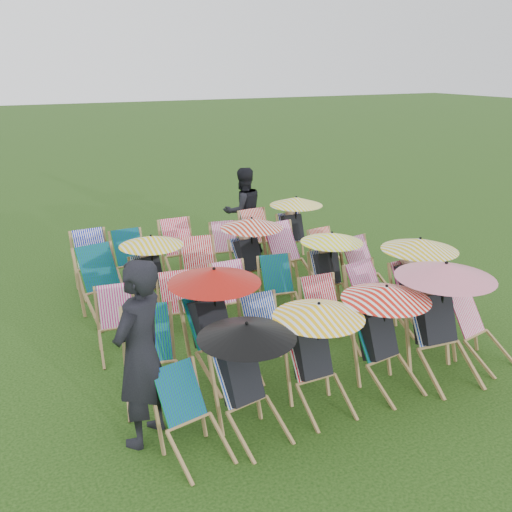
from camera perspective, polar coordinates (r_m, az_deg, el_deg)
name	(u,v)px	position (r m, az deg, el deg)	size (l,w,h in m)	color
ground	(262,323)	(8.47, 0.65, -6.74)	(100.00, 100.00, 0.00)	black
deckchair_0	(192,417)	(5.73, -6.39, -15.75)	(0.69, 0.85, 0.83)	#987747
deckchair_1	(249,378)	(5.88, -0.70, -12.15)	(1.01, 1.10, 1.20)	#987747
deckchair_2	(319,355)	(6.33, 6.28, -9.83)	(1.01, 1.05, 1.20)	#987747
deckchair_3	(386,336)	(6.84, 12.92, -7.80)	(1.03, 1.11, 1.23)	#987747
deckchair_4	(443,319)	(7.22, 18.22, -5.97)	(1.19, 1.25, 1.41)	#987747
deckchair_5	(482,331)	(7.83, 21.64, -6.96)	(0.71, 0.88, 0.85)	#987747
deckchair_6	(151,359)	(6.63, -10.46, -10.06)	(0.81, 1.01, 0.98)	#987747
deckchair_7	(217,321)	(6.91, -3.93, -6.53)	(1.12, 1.22, 1.33)	#987747
deckchair_8	(269,336)	(7.15, 1.29, -7.99)	(0.60, 0.82, 0.86)	#987747
deckchair_9	(329,316)	(7.68, 7.34, -6.01)	(0.65, 0.87, 0.90)	#987747
deckchair_10	(379,303)	(8.13, 12.23, -4.57)	(0.81, 1.00, 0.97)	#987747
deckchair_11	(419,281)	(8.49, 16.03, -2.45)	(1.09, 1.15, 1.29)	#987747
deckchair_12	(118,324)	(7.69, -13.60, -6.63)	(0.65, 0.83, 0.84)	#987747
deckchair_13	(181,309)	(7.95, -7.54, -5.28)	(0.66, 0.85, 0.86)	#987747
deckchair_14	(238,298)	(8.21, -1.83, -4.22)	(0.59, 0.82, 0.89)	#987747
deckchair_15	(281,290)	(8.52, 2.56, -3.40)	(0.70, 0.88, 0.87)	#987747
deckchair_16	(331,268)	(8.96, 7.53, -1.20)	(0.98, 1.03, 1.16)	#987747
deckchair_17	(370,272)	(9.25, 11.32, -1.60)	(0.78, 0.99, 0.97)	#987747
deckchair_18	(106,285)	(8.78, -14.75, -2.81)	(0.83, 1.05, 1.03)	#987747
deckchair_19	(153,272)	(8.86, -10.27, -1.57)	(0.98, 1.05, 1.16)	#987747
deckchair_20	(202,272)	(9.13, -5.46, -1.62)	(0.78, 0.98, 0.96)	#987747
deckchair_21	(253,254)	(9.42, -0.29, 0.21)	(1.04, 1.13, 1.23)	#987747
deckchair_22	(291,257)	(9.72, 3.54, -0.08)	(0.79, 1.02, 1.02)	#987747
deckchair_23	(331,255)	(10.19, 7.47, 0.10)	(0.63, 0.81, 0.83)	#987747
deckchair_24	(95,263)	(9.85, -15.79, -0.69)	(0.67, 0.91, 0.97)	#987747
deckchair_25	(133,261)	(9.87, -12.17, -0.50)	(0.64, 0.87, 0.92)	#987747
deckchair_26	(182,250)	(10.19, -7.40, 0.56)	(0.66, 0.92, 0.98)	#987747
deckchair_27	(228,248)	(10.46, -2.84, 0.78)	(0.67, 0.85, 0.84)	#987747
deckchair_28	(263,238)	(10.82, 0.70, 1.79)	(0.71, 0.94, 0.97)	#987747
deckchair_29	(296,227)	(11.04, 4.02, 2.90)	(1.02, 1.06, 1.21)	#987747
person_left	(140,354)	(5.73, -11.52, -9.55)	(0.71, 0.46, 1.93)	black
person_rear	(243,211)	(11.30, -1.30, 4.52)	(0.84, 0.65, 1.73)	black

